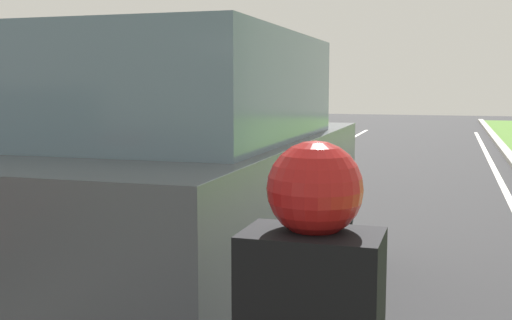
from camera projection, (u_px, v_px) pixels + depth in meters
name	position (u px, v px, depth m)	size (l,w,h in m)	color
ground_plane	(289.00, 195.00, 10.84)	(60.00, 60.00, 0.00)	#2D2D30
lane_line_center	(251.00, 193.00, 11.04)	(0.12, 32.00, 0.01)	silver
car_suv_ahead	(194.00, 177.00, 5.00)	(1.99, 4.51, 2.28)	#474C51
car_hatchback_far	(159.00, 141.00, 11.29)	(1.82, 3.75, 1.78)	brown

